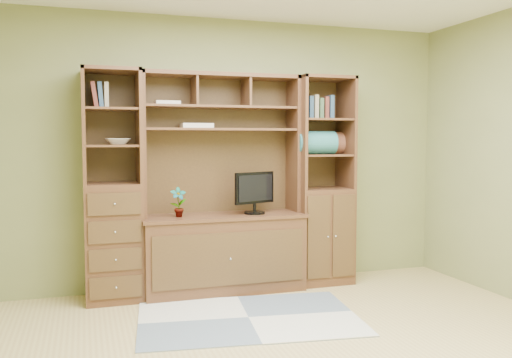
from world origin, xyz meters
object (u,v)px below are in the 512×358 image
object	(u,v)px
right_tower	(322,181)
monitor	(255,185)
left_tower	(113,186)
center_hutch	(223,183)

from	to	relation	value
right_tower	monitor	bearing A→B (deg)	-174.13
left_tower	right_tower	bearing A→B (deg)	0.00
right_tower	monitor	xyz separation A→B (m)	(-0.73, -0.07, -0.02)
center_hutch	monitor	world-z (taller)	center_hutch
center_hutch	left_tower	size ratio (longest dim) A/B	1.00
monitor	left_tower	bearing A→B (deg)	155.59
monitor	right_tower	bearing A→B (deg)	-15.23
right_tower	monitor	size ratio (longest dim) A/B	3.75
right_tower	monitor	distance (m)	0.73
monitor	center_hutch	bearing A→B (deg)	152.15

